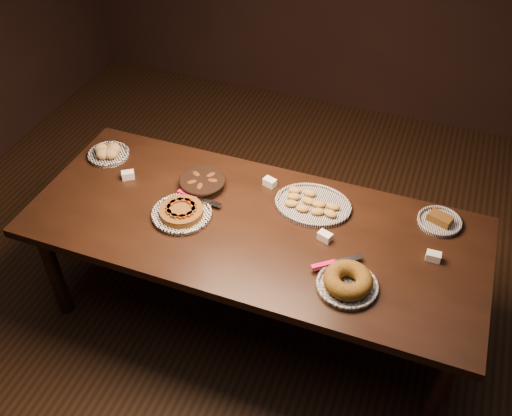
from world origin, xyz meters
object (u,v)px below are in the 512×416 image
(buffet_table, at_px, (253,234))
(apple_tart_plate, at_px, (182,212))
(bundt_cake_plate, at_px, (348,282))
(madeleine_platter, at_px, (312,204))

(buffet_table, xyz_separation_m, apple_tart_plate, (-0.38, -0.07, 0.10))
(bundt_cake_plate, bearing_deg, madeleine_platter, 105.53)
(buffet_table, bearing_deg, bundt_cake_plate, -23.52)
(apple_tart_plate, bearing_deg, bundt_cake_plate, -4.92)
(madeleine_platter, height_order, bundt_cake_plate, bundt_cake_plate)
(apple_tart_plate, xyz_separation_m, madeleine_platter, (0.63, 0.31, -0.00))
(apple_tart_plate, distance_m, madeleine_platter, 0.70)
(bundt_cake_plate, bearing_deg, apple_tart_plate, 152.25)
(buffet_table, bearing_deg, apple_tart_plate, -169.37)
(apple_tart_plate, xyz_separation_m, bundt_cake_plate, (0.94, -0.17, 0.02))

